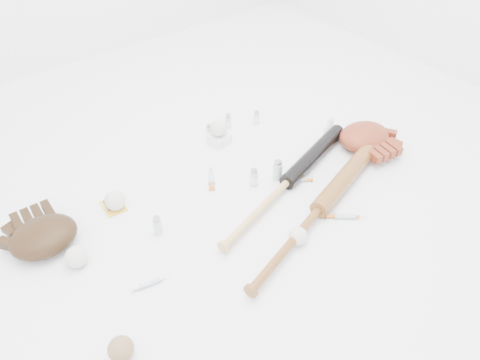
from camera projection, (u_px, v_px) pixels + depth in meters
bat_dark at (287, 182)px, 1.81m from camera, size 0.86×0.31×0.06m
bat_wood at (319, 209)px, 1.69m from camera, size 0.92×0.33×0.07m
glove_dark at (43, 236)px, 1.57m from camera, size 0.28×0.28×0.10m
glove_tan at (364, 136)px, 2.01m from camera, size 0.31×0.31×0.10m
trading_card at (113, 206)px, 1.75m from camera, size 0.08×0.11×0.01m
pedestal at (219, 139)px, 2.04m from camera, size 0.09×0.09×0.04m
baseball_on_pedestal at (219, 128)px, 2.00m from camera, size 0.07×0.07×0.07m
baseball_left at (76, 257)px, 1.52m from camera, size 0.07×0.07×0.07m
baseball_upper at (115, 200)px, 1.72m from camera, size 0.08×0.08×0.08m
baseball_mid at (298, 236)px, 1.59m from camera, size 0.07×0.07×0.07m
baseball_aged at (121, 349)px, 1.28m from camera, size 0.07×0.07×0.07m
syringe_0 at (151, 283)px, 1.48m from camera, size 0.14×0.05×0.02m
syringe_1 at (297, 179)px, 1.86m from camera, size 0.13×0.11×0.02m
syringe_2 at (211, 177)px, 1.86m from camera, size 0.12×0.16×0.02m
syringe_3 at (345, 216)px, 1.70m from camera, size 0.15×0.13×0.02m
syringe_4 at (328, 127)px, 2.13m from camera, size 0.15×0.09×0.02m
vial_0 at (257, 117)px, 2.15m from camera, size 0.02×0.02×0.07m
vial_1 at (209, 130)px, 2.07m from camera, size 0.02×0.02×0.06m
vial_2 at (254, 177)px, 1.82m from camera, size 0.03×0.03×0.08m
vial_3 at (278, 170)px, 1.84m from camera, size 0.04×0.04×0.09m
vial_4 at (158, 225)px, 1.62m from camera, size 0.03×0.03×0.08m
vial_5 at (228, 121)px, 2.12m from camera, size 0.03×0.03×0.07m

